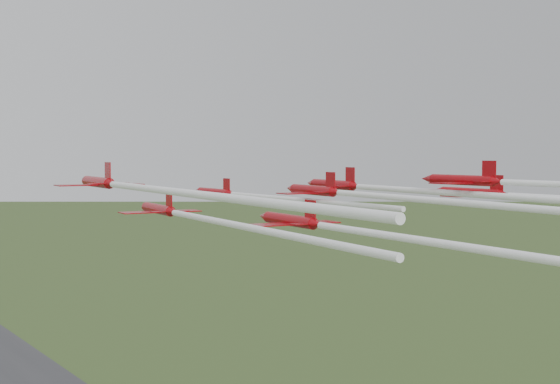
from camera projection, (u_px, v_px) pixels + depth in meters
jet_lead at (249, 195)px, 98.17m from camera, size 8.28×43.57×2.48m
jet_row2_left at (196, 217)px, 78.18m from camera, size 10.46×52.31×2.73m
jet_row2_right at (370, 187)px, 94.26m from camera, size 10.04×44.96×2.95m
jet_row3_left at (141, 187)px, 61.68m from camera, size 8.64×51.14×2.38m
jet_row3_mid at (360, 194)px, 79.29m from camera, size 9.11×45.46×2.67m
jet_row3_right at (531, 196)px, 88.34m from camera, size 9.55×45.86×2.87m
jet_row4_left at (373, 233)px, 58.44m from camera, size 8.55×52.51×2.51m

